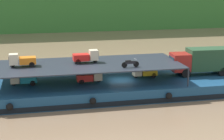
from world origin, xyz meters
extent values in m
plane|color=#7F664C|center=(0.00, 0.00, 0.00)|extent=(400.00, 400.00, 0.00)
cube|color=navy|center=(0.00, 0.00, 0.75)|extent=(29.40, 8.78, 1.50)
cube|color=black|center=(0.00, -4.41, 0.35)|extent=(28.81, 0.06, 0.50)
sphere|color=black|center=(-11.76, -4.59, 0.85)|extent=(0.66, 0.66, 0.66)
sphere|color=black|center=(-3.92, -4.59, 0.85)|extent=(0.66, 0.66, 0.66)
sphere|color=black|center=(3.92, -4.59, 0.85)|extent=(0.66, 0.66, 0.66)
cube|color=maroon|center=(7.10, 0.51, 3.10)|extent=(2.10, 2.28, 2.00)
cube|color=#192833|center=(6.07, 0.55, 3.45)|extent=(0.15, 1.84, 0.60)
cube|color=#234228|center=(10.50, 0.34, 3.35)|extent=(4.91, 2.53, 2.50)
cube|color=black|center=(10.50, 0.34, 2.05)|extent=(6.86, 1.71, 0.20)
cylinder|color=black|center=(7.55, 1.49, 2.00)|extent=(1.01, 0.33, 1.00)
cylinder|color=black|center=(7.45, -0.52, 2.00)|extent=(1.01, 0.33, 1.00)
cylinder|color=black|center=(11.98, 1.28, 2.00)|extent=(1.01, 0.33, 1.00)
cylinder|color=black|center=(11.89, -0.74, 2.00)|extent=(1.01, 0.33, 1.00)
cylinder|color=#232833|center=(6.22, 3.91, 2.50)|extent=(0.16, 0.16, 2.00)
cylinder|color=#232833|center=(6.22, -3.91, 2.50)|extent=(0.16, 0.16, 2.00)
cube|color=#232833|center=(-3.80, 0.00, 3.45)|extent=(20.20, 7.98, 0.10)
cube|color=teal|center=(-10.00, 0.30, 2.13)|extent=(1.73, 1.24, 0.70)
cube|color=#C6B793|center=(-11.40, 0.26, 2.33)|extent=(0.92, 1.02, 1.10)
cube|color=#19232D|center=(-11.87, 0.25, 2.44)|extent=(0.06, 0.85, 0.38)
cylinder|color=black|center=(-11.55, 0.26, 1.78)|extent=(0.56, 0.15, 0.56)
cylinder|color=black|center=(-9.61, 0.84, 1.78)|extent=(0.56, 0.15, 0.56)
cylinder|color=black|center=(-9.59, -0.22, 1.78)|extent=(0.56, 0.15, 0.56)
cube|color=red|center=(-4.12, -0.35, 2.13)|extent=(1.71, 1.21, 0.70)
cube|color=beige|center=(-2.72, -0.34, 2.33)|extent=(0.91, 1.01, 1.10)
cube|color=#19232D|center=(-2.25, -0.33, 2.44)|extent=(0.05, 0.85, 0.38)
cylinder|color=black|center=(-2.57, -0.34, 1.78)|extent=(0.56, 0.14, 0.56)
cylinder|color=black|center=(-4.52, -0.88, 1.78)|extent=(0.56, 0.14, 0.56)
cylinder|color=black|center=(-4.52, 0.18, 1.78)|extent=(0.56, 0.14, 0.56)
cube|color=gold|center=(3.39, 0.60, 2.13)|extent=(1.73, 1.24, 0.70)
cube|color=beige|center=(1.99, 0.57, 2.33)|extent=(0.92, 1.02, 1.10)
cube|color=#19232D|center=(1.52, 0.56, 2.44)|extent=(0.06, 0.85, 0.38)
cylinder|color=black|center=(1.84, 0.56, 1.78)|extent=(0.56, 0.15, 0.56)
cylinder|color=black|center=(3.78, 1.13, 1.78)|extent=(0.56, 0.15, 0.56)
cylinder|color=black|center=(3.80, 0.08, 1.78)|extent=(0.56, 0.15, 0.56)
cube|color=orange|center=(-9.99, 0.30, 4.13)|extent=(1.73, 1.24, 0.70)
cube|color=beige|center=(-11.39, 0.26, 4.33)|extent=(0.93, 1.02, 1.10)
cube|color=#19232D|center=(-11.86, 0.25, 4.44)|extent=(0.06, 0.85, 0.38)
cylinder|color=black|center=(-11.54, 0.26, 3.78)|extent=(0.56, 0.15, 0.56)
cylinder|color=black|center=(-9.60, 0.84, 3.78)|extent=(0.56, 0.15, 0.56)
cylinder|color=black|center=(-9.58, -0.22, 3.78)|extent=(0.56, 0.15, 0.56)
cube|color=red|center=(-4.33, 0.68, 4.13)|extent=(1.73, 1.24, 0.70)
cube|color=beige|center=(-2.93, 0.71, 4.33)|extent=(0.93, 1.02, 1.10)
cube|color=#19232D|center=(-2.46, 0.72, 4.44)|extent=(0.06, 0.85, 0.38)
cylinder|color=black|center=(-2.78, 0.72, 3.78)|extent=(0.56, 0.15, 0.56)
cylinder|color=black|center=(-4.72, 0.14, 3.78)|extent=(0.56, 0.15, 0.56)
cylinder|color=black|center=(-4.75, 1.20, 3.78)|extent=(0.56, 0.15, 0.56)
cylinder|color=black|center=(1.04, -2.32, 3.80)|extent=(0.61, 0.16, 0.60)
cylinder|color=black|center=(-0.25, -2.46, 3.80)|extent=(0.61, 0.16, 0.60)
cube|color=black|center=(0.40, -2.39, 4.02)|extent=(1.12, 0.32, 0.28)
cube|color=black|center=(0.15, -2.42, 4.20)|extent=(0.62, 0.26, 0.12)
cylinder|color=#B2B2B7|center=(0.94, -2.33, 4.35)|extent=(0.10, 0.55, 0.04)
camera|label=1|loc=(-9.21, -38.07, 12.42)|focal=58.79mm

